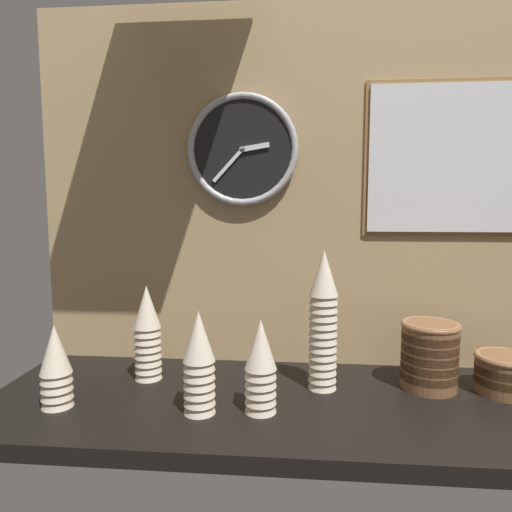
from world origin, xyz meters
TOP-DOWN VIEW (x-y plane):
  - ground_plane at (0.00, 0.00)m, footprint 1.60×0.56m
  - wall_tiled_back at (0.00, 0.27)m, footprint 1.60×0.03m
  - cup_stack_left at (-0.44, 0.08)m, footprint 0.07×0.07m
  - cup_stack_center_right at (0.04, 0.06)m, footprint 0.07×0.07m
  - cup_stack_far_left at (-0.60, -0.10)m, footprint 0.07×0.07m
  - cup_stack_center_left at (-0.25, -0.11)m, footprint 0.07×0.07m
  - cup_stack_center at (-0.11, -0.09)m, footprint 0.07×0.07m
  - bowl_stack_far_right at (0.50, 0.07)m, footprint 0.15×0.15m
  - bowl_stack_right at (0.31, 0.09)m, footprint 0.15×0.15m
  - wall_clock at (-0.19, 0.23)m, footprint 0.32×0.03m
  - menu_board at (0.40, 0.24)m, footprint 0.49×0.01m

SIDE VIEW (x-z plane):
  - ground_plane at x=0.00m, z-range -0.04..0.00m
  - bowl_stack_far_right at x=0.50m, z-range 0.00..0.10m
  - bowl_stack_right at x=0.31m, z-range 0.00..0.18m
  - cup_stack_far_left at x=-0.60m, z-range 0.00..0.20m
  - cup_stack_center at x=-0.11m, z-range 0.00..0.22m
  - cup_stack_center_left at x=-0.25m, z-range 0.00..0.24m
  - cup_stack_left at x=-0.44m, z-range 0.00..0.26m
  - cup_stack_center_right at x=0.04m, z-range 0.00..0.36m
  - wall_tiled_back at x=0.00m, z-range 0.00..1.05m
  - menu_board at x=0.40m, z-range 0.39..0.82m
  - wall_clock at x=-0.19m, z-range 0.47..0.80m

